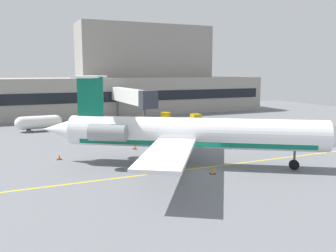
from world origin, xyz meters
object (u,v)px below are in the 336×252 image
at_px(regional_jet, 189,133).
at_px(belt_loader, 89,125).
at_px(pushback_tractor, 199,120).
at_px(baggage_tug, 165,119).
at_px(fuel_tank, 39,122).

bearing_deg(regional_jet, belt_loader, 99.40).
xyz_separation_m(regional_jet, belt_loader, (-4.08, 24.65, -2.24)).
bearing_deg(pushback_tractor, regional_jet, -121.39).
bearing_deg(baggage_tug, fuel_tank, 178.07).
xyz_separation_m(belt_loader, fuel_tank, (-6.88, 2.64, 0.41)).
relative_size(baggage_tug, fuel_tank, 0.54).
bearing_deg(fuel_tank, baggage_tug, -1.93).
height_order(regional_jet, pushback_tractor, regional_jet).
distance_m(pushback_tractor, belt_loader, 17.58).
bearing_deg(belt_loader, fuel_tank, 159.02).
height_order(regional_jet, fuel_tank, regional_jet).
distance_m(baggage_tug, belt_loader, 13.52).
bearing_deg(belt_loader, pushback_tractor, -9.57).
xyz_separation_m(baggage_tug, pushback_tractor, (3.96, -4.88, 0.05)).
xyz_separation_m(regional_jet, baggage_tug, (9.29, 26.61, -2.26)).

